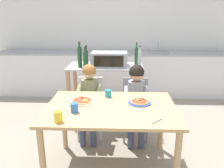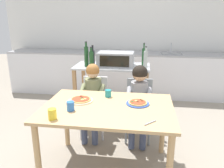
# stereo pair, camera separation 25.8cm
# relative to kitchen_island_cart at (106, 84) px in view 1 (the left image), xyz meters

# --- Properties ---
(ground_plane) EXTENTS (11.60, 11.60, 0.00)m
(ground_plane) POSITION_rel_kitchen_island_cart_xyz_m (0.14, -0.11, -0.60)
(ground_plane) COLOR gray
(back_wall_tiled) EXTENTS (5.59, 0.12, 2.70)m
(back_wall_tiled) POSITION_rel_kitchen_island_cart_xyz_m (0.14, 1.69, 0.75)
(back_wall_tiled) COLOR white
(back_wall_tiled) RESTS_ON ground
(kitchen_counter) EXTENTS (5.03, 0.60, 1.09)m
(kitchen_counter) POSITION_rel_kitchen_island_cart_xyz_m (0.14, 1.28, -0.15)
(kitchen_counter) COLOR silver
(kitchen_counter) RESTS_ON ground
(kitchen_island_cart) EXTENTS (1.15, 0.59, 0.90)m
(kitchen_island_cart) POSITION_rel_kitchen_island_cart_xyz_m (0.00, 0.00, 0.00)
(kitchen_island_cart) COLOR #B7BABF
(kitchen_island_cart) RESTS_ON ground
(toaster_oven) EXTENTS (0.54, 0.35, 0.21)m
(toaster_oven) POSITION_rel_kitchen_island_cart_xyz_m (0.06, -0.02, 0.40)
(toaster_oven) COLOR #999BA0
(toaster_oven) RESTS_ON kitchen_island_cart
(bottle_tall_green_wine) EXTENTS (0.06, 0.06, 0.37)m
(bottle_tall_green_wine) POSITION_rel_kitchen_island_cart_xyz_m (-0.37, -0.13, 0.45)
(bottle_tall_green_wine) COLOR #1E4723
(bottle_tall_green_wine) RESTS_ON kitchen_island_cart
(bottle_brown_beer) EXTENTS (0.06, 0.06, 0.33)m
(bottle_brown_beer) POSITION_rel_kitchen_island_cart_xyz_m (0.50, -0.20, 0.43)
(bottle_brown_beer) COLOR #ADB7B2
(bottle_brown_beer) RESTS_ON kitchen_island_cart
(bottle_slim_sauce) EXTENTS (0.07, 0.07, 0.31)m
(bottle_slim_sauce) POSITION_rel_kitchen_island_cart_xyz_m (-0.27, -0.23, 0.43)
(bottle_slim_sauce) COLOR #1E4723
(bottle_slim_sauce) RESTS_ON kitchen_island_cart
(bottle_clear_vinegar) EXTENTS (0.05, 0.05, 0.27)m
(bottle_clear_vinegar) POSITION_rel_kitchen_island_cart_xyz_m (-0.43, 0.13, 0.40)
(bottle_clear_vinegar) COLOR #4C2D14
(bottle_clear_vinegar) RESTS_ON kitchen_island_cart
(bottle_dark_olive_oil) EXTENTS (0.05, 0.05, 0.35)m
(bottle_dark_olive_oil) POSITION_rel_kitchen_island_cart_xyz_m (0.47, 0.08, 0.43)
(bottle_dark_olive_oil) COLOR #1E4723
(bottle_dark_olive_oil) RESTS_ON kitchen_island_cart
(bottle_squat_spirits) EXTENTS (0.06, 0.06, 0.32)m
(bottle_squat_spirits) POSITION_rel_kitchen_island_cart_xyz_m (-0.28, -0.12, 0.43)
(bottle_squat_spirits) COLOR black
(bottle_squat_spirits) RESTS_ON kitchen_island_cart
(dining_table) EXTENTS (1.33, 0.94, 0.75)m
(dining_table) POSITION_rel_kitchen_island_cart_xyz_m (0.14, -1.27, 0.05)
(dining_table) COLOR tan
(dining_table) RESTS_ON ground
(dining_chair_left) EXTENTS (0.36, 0.36, 0.81)m
(dining_chair_left) POSITION_rel_kitchen_island_cart_xyz_m (-0.18, -0.50, -0.12)
(dining_chair_left) COLOR silver
(dining_chair_left) RESTS_ON ground
(dining_chair_right) EXTENTS (0.36, 0.36, 0.81)m
(dining_chair_right) POSITION_rel_kitchen_island_cart_xyz_m (0.44, -0.52, -0.12)
(dining_chair_right) COLOR gray
(dining_chair_right) RESTS_ON ground
(child_in_olive_shirt) EXTENTS (0.32, 0.42, 1.01)m
(child_in_olive_shirt) POSITION_rel_kitchen_island_cart_xyz_m (-0.18, -0.62, 0.05)
(child_in_olive_shirt) COLOR #424C6B
(child_in_olive_shirt) RESTS_ON ground
(child_in_grey_shirt) EXTENTS (0.32, 0.42, 1.02)m
(child_in_grey_shirt) POSITION_rel_kitchen_island_cart_xyz_m (0.44, -0.64, 0.07)
(child_in_grey_shirt) COLOR #424C6B
(child_in_grey_shirt) RESTS_ON ground
(pizza_plate_cream) EXTENTS (0.26, 0.26, 0.03)m
(pizza_plate_cream) POSITION_rel_kitchen_island_cart_xyz_m (-0.18, -1.16, 0.16)
(pizza_plate_cream) COLOR beige
(pizza_plate_cream) RESTS_ON dining_table
(pizza_plate_blue_rimmed) EXTENTS (0.24, 0.24, 0.03)m
(pizza_plate_blue_rimmed) POSITION_rel_kitchen_island_cart_xyz_m (0.44, -1.16, 0.16)
(pizza_plate_blue_rimmed) COLOR #3356B7
(pizza_plate_blue_rimmed) RESTS_ON dining_table
(drinking_cup_yellow) EXTENTS (0.08, 0.08, 0.10)m
(drinking_cup_yellow) POSITION_rel_kitchen_island_cart_xyz_m (-0.31, -1.63, 0.19)
(drinking_cup_yellow) COLOR yellow
(drinking_cup_yellow) RESTS_ON dining_table
(drinking_cup_blue) EXTENTS (0.08, 0.08, 0.09)m
(drinking_cup_blue) POSITION_rel_kitchen_island_cart_xyz_m (-0.21, -1.42, 0.19)
(drinking_cup_blue) COLOR blue
(drinking_cup_blue) RESTS_ON dining_table
(drinking_cup_teal) EXTENTS (0.07, 0.07, 0.08)m
(drinking_cup_teal) POSITION_rel_kitchen_island_cart_xyz_m (0.10, -0.99, 0.19)
(drinking_cup_teal) COLOR teal
(drinking_cup_teal) RESTS_ON dining_table
(serving_spoon) EXTENTS (0.11, 0.11, 0.01)m
(serving_spoon) POSITION_rel_kitchen_island_cart_xyz_m (0.56, -1.59, 0.15)
(serving_spoon) COLOR #B7BABF
(serving_spoon) RESTS_ON dining_table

